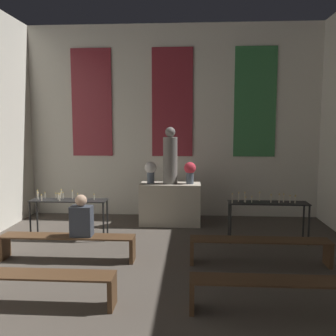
# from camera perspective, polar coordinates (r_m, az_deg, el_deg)

# --- Properties ---
(wall_back) EXTENTS (7.45, 0.16, 4.74)m
(wall_back) POSITION_cam_1_polar(r_m,az_deg,el_deg) (9.42, 0.68, 7.21)
(wall_back) COLOR silver
(wall_back) RESTS_ON ground_plane
(altar) EXTENTS (1.39, 0.59, 0.96)m
(altar) POSITION_cam_1_polar(r_m,az_deg,el_deg) (8.66, 0.34, -5.51)
(altar) COLOR #BCB29E
(altar) RESTS_ON ground_plane
(statue) EXTENTS (0.33, 0.33, 1.29)m
(statue) POSITION_cam_1_polar(r_m,az_deg,el_deg) (8.50, 0.34, 1.57)
(statue) COLOR slate
(statue) RESTS_ON altar
(flower_vase_left) EXTENTS (0.27, 0.27, 0.50)m
(flower_vase_left) POSITION_cam_1_polar(r_m,az_deg,el_deg) (8.57, -2.67, -0.36)
(flower_vase_left) COLOR #4C5666
(flower_vase_left) RESTS_ON altar
(flower_vase_right) EXTENTS (0.27, 0.27, 0.50)m
(flower_vase_right) POSITION_cam_1_polar(r_m,az_deg,el_deg) (8.52, 3.36, -0.41)
(flower_vase_right) COLOR #4C5666
(flower_vase_right) RESTS_ON altar
(candle_rack_left) EXTENTS (1.54, 0.40, 0.99)m
(candle_rack_left) POSITION_cam_1_polar(r_m,az_deg,el_deg) (7.86, -14.94, -5.40)
(candle_rack_left) COLOR black
(candle_rack_left) RESTS_ON ground_plane
(candle_rack_right) EXTENTS (1.54, 0.40, 1.00)m
(candle_rack_right) POSITION_cam_1_polar(r_m,az_deg,el_deg) (7.60, 14.98, -5.80)
(candle_rack_right) COLOR black
(candle_rack_right) RESTS_ON ground_plane
(pew_third_left) EXTENTS (2.29, 0.36, 0.43)m
(pew_third_left) POSITION_cam_1_polar(r_m,az_deg,el_deg) (5.30, -20.85, -15.80)
(pew_third_left) COLOR #4C331E
(pew_third_left) RESTS_ON ground_plane
(pew_third_right) EXTENTS (2.29, 0.36, 0.43)m
(pew_third_right) POSITION_cam_1_polar(r_m,az_deg,el_deg) (5.00, 17.15, -17.08)
(pew_third_right) COLOR #4C331E
(pew_third_right) RESTS_ON ground_plane
(pew_back_left) EXTENTS (2.29, 0.36, 0.43)m
(pew_back_left) POSITION_cam_1_polar(r_m,az_deg,el_deg) (6.72, -15.04, -10.76)
(pew_back_left) COLOR #4C331E
(pew_back_left) RESTS_ON ground_plane
(pew_back_right) EXTENTS (2.29, 0.36, 0.43)m
(pew_back_right) POSITION_cam_1_polar(r_m,az_deg,el_deg) (6.48, 13.76, -11.38)
(pew_back_right) COLOR #4C331E
(pew_back_right) RESTS_ON ground_plane
(person_seated) EXTENTS (0.36, 0.24, 0.71)m
(person_seated) POSITION_cam_1_polar(r_m,az_deg,el_deg) (6.53, -13.04, -7.44)
(person_seated) COLOR #383D47
(person_seated) RESTS_ON pew_back_left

